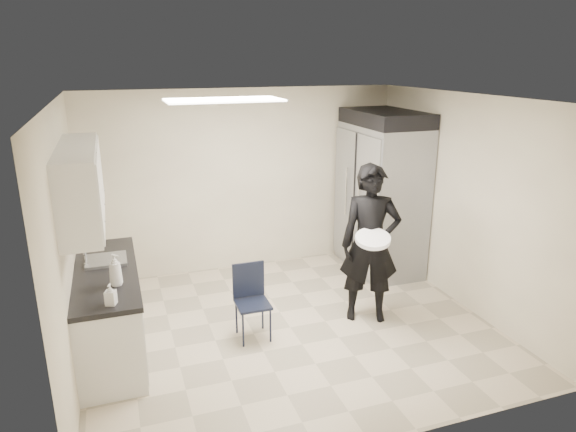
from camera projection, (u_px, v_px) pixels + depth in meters
name	position (u px, v px, depth m)	size (l,w,h in m)	color
floor	(290.00, 327.00, 5.95)	(4.50, 4.50, 0.00)	#BFB196
ceiling	(291.00, 98.00, 5.18)	(4.50, 4.50, 0.00)	white
back_wall	(244.00, 181.00, 7.37)	(4.50, 4.50, 0.00)	beige
left_wall	(67.00, 245.00, 4.86)	(4.00, 4.00, 0.00)	beige
right_wall	(464.00, 202.00, 6.26)	(4.00, 4.00, 0.00)	beige
ceiling_panel	(224.00, 100.00, 5.36)	(1.20, 0.60, 0.02)	white
lower_counter	(109.00, 312.00, 5.39)	(0.60, 1.90, 0.86)	silver
countertop	(105.00, 273.00, 5.26)	(0.64, 1.95, 0.05)	black
sink	(107.00, 265.00, 5.49)	(0.42, 0.40, 0.14)	gray
faucet	(85.00, 254.00, 5.39)	(0.02, 0.02, 0.24)	silver
upper_cabinets	(81.00, 185.00, 4.94)	(0.35, 1.80, 0.75)	silver
towel_dispenser	(81.00, 180.00, 6.02)	(0.22, 0.30, 0.35)	black
notice_sticker_left	(69.00, 249.00, 4.97)	(0.00, 0.12, 0.07)	yellow
notice_sticker_right	(71.00, 246.00, 5.17)	(0.00, 0.12, 0.07)	yellow
commercial_fridge	(381.00, 199.00, 7.36)	(0.80, 1.35, 2.10)	gray
fridge_compressor	(386.00, 118.00, 7.02)	(0.80, 1.35, 0.20)	black
folding_chair	(253.00, 304.00, 5.62)	(0.36, 0.36, 0.81)	black
man_tuxedo	(370.00, 244.00, 5.91)	(0.69, 0.46, 1.87)	black
bucket_lid	(373.00, 239.00, 5.63)	(0.39, 0.39, 0.05)	white
soap_bottle_a	(115.00, 270.00, 4.87)	(0.12, 0.12, 0.32)	silver
soap_bottle_b	(110.00, 294.00, 4.50)	(0.09, 0.09, 0.20)	silver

